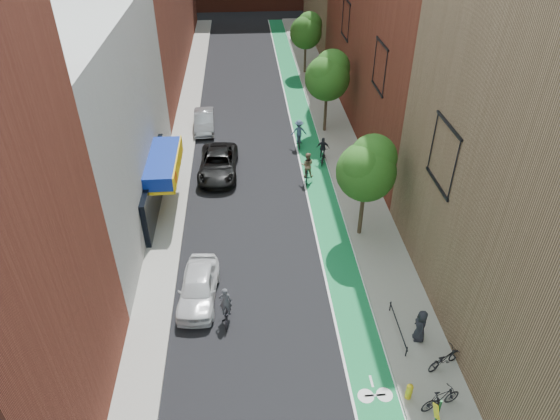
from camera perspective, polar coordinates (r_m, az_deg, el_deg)
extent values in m
plane|color=black|center=(22.84, -0.13, -19.02)|extent=(160.00, 160.00, 0.00)
cube|color=#136B31|center=(43.78, 2.58, 10.02)|extent=(2.00, 68.00, 0.01)
cube|color=gray|center=(43.75, -10.72, 9.51)|extent=(2.00, 68.00, 0.15)
cube|color=gray|center=(44.11, 5.86, 10.16)|extent=(3.00, 68.00, 0.15)
cube|color=silver|center=(31.71, -22.71, 9.07)|extent=(8.00, 20.00, 12.00)
cylinder|color=#332619|center=(29.55, 9.29, -0.24)|extent=(0.24, 0.24, 3.30)
sphere|color=#144813|center=(28.08, 9.80, 4.32)|extent=(3.36, 3.36, 3.36)
sphere|color=#144813|center=(28.08, 10.61, 5.91)|extent=(2.64, 2.64, 2.64)
sphere|color=#144813|center=(27.52, 9.43, 4.84)|extent=(2.40, 2.40, 2.40)
cylinder|color=#332619|center=(41.48, 5.20, 11.05)|extent=(0.24, 0.24, 3.47)
sphere|color=#144813|center=(40.41, 5.42, 14.77)|extent=(3.53, 3.53, 3.53)
sphere|color=#144813|center=(40.50, 6.00, 15.92)|extent=(2.77, 2.77, 2.77)
sphere|color=#144813|center=(39.91, 5.09, 15.30)|extent=(2.52, 2.52, 2.52)
cylinder|color=#332619|center=(54.48, 2.88, 16.92)|extent=(0.24, 0.24, 3.19)
sphere|color=#144813|center=(53.72, 2.96, 19.59)|extent=(3.25, 3.25, 3.25)
sphere|color=#144813|center=(53.88, 3.40, 20.39)|extent=(2.55, 2.55, 2.55)
sphere|color=#144813|center=(53.27, 2.68, 19.98)|extent=(2.32, 2.32, 2.32)
cube|color=yellow|center=(19.78, 17.43, -21.11)|extent=(0.02, 0.71, 0.71)
imported|color=silver|center=(25.90, -9.31, -8.69)|extent=(2.18, 4.72, 1.57)
imported|color=black|center=(35.93, -7.08, 5.25)|extent=(2.87, 5.86, 1.60)
imported|color=#93969B|center=(42.62, -8.65, 10.02)|extent=(1.74, 4.58, 1.49)
imported|color=black|center=(24.88, -6.16, -11.68)|extent=(0.65, 1.77, 0.92)
imported|color=#46484E|center=(24.43, -6.27, -10.35)|extent=(0.61, 0.41, 1.66)
imported|color=black|center=(34.95, 3.11, 4.02)|extent=(0.79, 1.77, 1.03)
imported|color=#8D6C52|center=(34.66, 3.13, 5.17)|extent=(1.00, 0.84, 1.83)
imported|color=black|center=(37.42, 4.91, 6.07)|extent=(1.00, 1.80, 0.90)
imported|color=black|center=(37.17, 4.94, 7.10)|extent=(1.02, 0.61, 1.62)
imported|color=black|center=(39.50, 2.18, 7.93)|extent=(0.54, 1.72, 1.03)
imported|color=#3D516E|center=(39.25, 2.19, 8.99)|extent=(1.22, 0.73, 1.85)
imported|color=black|center=(22.47, 17.91, -19.83)|extent=(1.91, 1.03, 1.10)
imported|color=black|center=(23.89, 18.27, -15.82)|extent=(1.91, 1.34, 0.95)
imported|color=black|center=(24.33, 15.78, -12.62)|extent=(0.63, 0.90, 1.75)
cylinder|color=yellow|center=(22.60, 14.50, -19.56)|extent=(0.26, 0.26, 0.60)
sphere|color=yellow|center=(22.31, 14.65, -19.00)|extent=(0.29, 0.29, 0.29)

